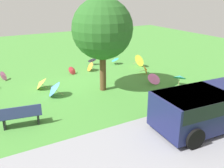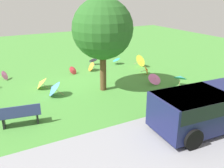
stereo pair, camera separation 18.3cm
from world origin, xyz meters
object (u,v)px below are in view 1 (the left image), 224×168
(parasol_purple_1, at_px, (92,60))
(parasol_red_2, at_px, (73,70))
(parasol_yellow_0, at_px, (40,83))
(parasol_teal_0, at_px, (180,77))
(parasol_orange_0, at_px, (146,70))
(parasol_teal_2, at_px, (115,59))
(parasol_orange_1, at_px, (89,67))
(van_dark, at_px, (208,106))
(park_bench, at_px, (21,116))
(parasol_yellow_1, at_px, (140,60))
(parasol_blue_0, at_px, (53,88))
(shade_tree, at_px, (102,29))
(parasol_pink_0, at_px, (4,76))
(parasol_pink_1, at_px, (154,78))

(parasol_purple_1, height_order, parasol_red_2, parasol_purple_1)
(parasol_yellow_0, relative_size, parasol_teal_0, 0.95)
(parasol_orange_0, relative_size, parasol_teal_2, 0.90)
(parasol_teal_2, bearing_deg, parasol_orange_0, 100.64)
(parasol_orange_1, bearing_deg, parasol_purple_1, -121.53)
(van_dark, xyz_separation_m, park_bench, (6.33, -3.63, -0.45))
(park_bench, bearing_deg, van_dark, 150.18)
(parasol_orange_0, xyz_separation_m, parasol_red_2, (4.14, -2.31, -0.04))
(parasol_orange_1, height_order, parasol_teal_2, parasol_orange_1)
(van_dark, height_order, parasol_yellow_0, van_dark)
(parasol_yellow_1, height_order, parasol_blue_0, parasol_yellow_1)
(parasol_yellow_0, xyz_separation_m, parasol_purple_1, (-4.54, -3.01, 0.03))
(parasol_purple_1, relative_size, parasol_orange_1, 0.93)
(shade_tree, xyz_separation_m, parasol_yellow_0, (2.93, -1.80, -2.92))
(van_dark, xyz_separation_m, parasol_red_2, (2.11, -8.92, -0.65))
(parasol_yellow_1, bearing_deg, parasol_orange_0, 66.66)
(parasol_blue_0, distance_m, parasol_orange_0, 6.38)
(parasol_orange_0, bearing_deg, shade_tree, 16.25)
(shade_tree, xyz_separation_m, parasol_purple_1, (-1.61, -4.81, -2.89))
(park_bench, height_order, parasol_blue_0, park_bench)
(parasol_teal_0, bearing_deg, parasol_yellow_1, -94.59)
(parasol_orange_0, xyz_separation_m, parasol_teal_2, (0.57, -3.01, 0.08))
(park_bench, distance_m, parasol_pink_0, 6.24)
(shade_tree, distance_m, parasol_teal_0, 5.15)
(parasol_pink_1, bearing_deg, parasol_blue_0, -11.39)
(parasol_purple_1, bearing_deg, parasol_pink_0, 4.62)
(shade_tree, xyz_separation_m, parasol_pink_0, (4.44, -4.32, -2.97))
(parasol_orange_0, bearing_deg, parasol_yellow_1, -113.34)
(parasol_purple_1, relative_size, parasol_blue_0, 0.61)
(parasol_yellow_0, xyz_separation_m, parasol_orange_0, (-6.63, 0.73, -0.05))
(parasol_teal_2, bearing_deg, parasol_orange_1, 14.15)
(parasol_pink_0, height_order, parasol_yellow_1, parasol_yellow_1)
(van_dark, relative_size, parasol_purple_1, 7.47)
(van_dark, height_order, parasol_purple_1, van_dark)
(parasol_yellow_0, distance_m, parasol_yellow_1, 7.40)
(parasol_pink_1, relative_size, parasol_teal_2, 1.04)
(park_bench, distance_m, parasol_orange_1, 7.69)
(parasol_orange_1, bearing_deg, parasol_orange_0, 139.99)
(parasol_teal_0, distance_m, parasol_blue_0, 7.00)
(parasol_pink_0, bearing_deg, van_dark, 121.76)
(parasol_teal_0, bearing_deg, parasol_yellow_0, -25.77)
(van_dark, bearing_deg, parasol_red_2, -76.70)
(parasol_pink_0, distance_m, parasol_yellow_1, 8.99)
(parasol_pink_1, relative_size, parasol_red_2, 1.11)
(parasol_red_2, bearing_deg, parasol_blue_0, 53.37)
(shade_tree, height_order, parasol_pink_0, shade_tree)
(parasol_purple_1, distance_m, parasol_orange_0, 4.28)
(parasol_pink_1, xyz_separation_m, parasol_blue_0, (5.60, -1.13, 0.09))
(parasol_purple_1, distance_m, parasol_yellow_1, 3.49)
(shade_tree, height_order, parasol_purple_1, shade_tree)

